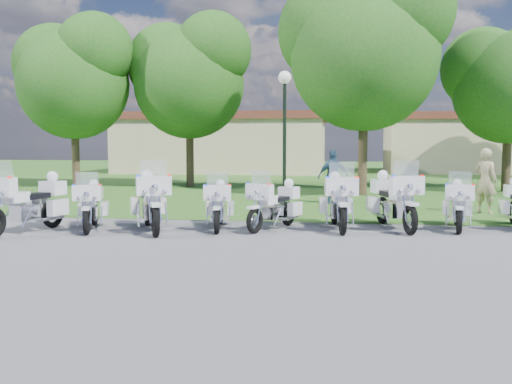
# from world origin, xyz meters

# --- Properties ---
(ground) EXTENTS (100.00, 100.00, 0.00)m
(ground) POSITION_xyz_m (0.00, 0.00, 0.00)
(ground) COLOR #5E5E63
(ground) RESTS_ON ground
(grass_lawn) EXTENTS (100.00, 48.00, 0.01)m
(grass_lawn) POSITION_xyz_m (0.00, 27.00, 0.00)
(grass_lawn) COLOR #325E1D
(grass_lawn) RESTS_ON ground
(motorcycle_0) EXTENTS (1.24, 2.48, 1.70)m
(motorcycle_0) POSITION_xyz_m (-5.10, 0.51, 0.71)
(motorcycle_0) COLOR black
(motorcycle_0) RESTS_ON ground
(motorcycle_1) EXTENTS (1.10, 2.06, 1.43)m
(motorcycle_1) POSITION_xyz_m (-3.85, 1.13, 0.60)
(motorcycle_1) COLOR black
(motorcycle_1) RESTS_ON ground
(motorcycle_2) EXTENTS (1.49, 2.39, 1.72)m
(motorcycle_2) POSITION_xyz_m (-2.37, 1.16, 0.72)
(motorcycle_2) COLOR black
(motorcycle_2) RESTS_ON ground
(motorcycle_3) EXTENTS (0.89, 2.10, 1.42)m
(motorcycle_3) POSITION_xyz_m (-0.82, 1.73, 0.59)
(motorcycle_3) COLOR black
(motorcycle_3) RESTS_ON ground
(motorcycle_4) EXTENTS (1.27, 2.01, 1.45)m
(motorcycle_4) POSITION_xyz_m (0.55, 1.84, 0.61)
(motorcycle_4) COLOR black
(motorcycle_4) RESTS_ON ground
(motorcycle_5) EXTENTS (0.97, 2.46, 1.65)m
(motorcycle_5) POSITION_xyz_m (2.06, 2.09, 0.69)
(motorcycle_5) COLOR black
(motorcycle_5) RESTS_ON ground
(motorcycle_6) EXTENTS (1.26, 2.47, 1.70)m
(motorcycle_6) POSITION_xyz_m (3.41, 2.33, 0.71)
(motorcycle_6) COLOR black
(motorcycle_6) RESTS_ON ground
(motorcycle_7) EXTENTS (0.91, 2.12, 1.43)m
(motorcycle_7) POSITION_xyz_m (4.96, 2.48, 0.60)
(motorcycle_7) COLOR black
(motorcycle_7) RESTS_ON ground
(lamp_post) EXTENTS (0.44, 0.44, 4.48)m
(lamp_post) POSITION_xyz_m (0.26, 7.34, 3.36)
(lamp_post) COLOR black
(lamp_post) RESTS_ON ground
(tree_0) EXTENTS (6.00, 5.12, 8.00)m
(tree_0) POSITION_xyz_m (-10.24, 13.55, 5.29)
(tree_0) COLOR #38281C
(tree_0) RESTS_ON ground
(tree_1) EXTENTS (6.05, 5.17, 8.07)m
(tree_1) POSITION_xyz_m (-4.94, 14.45, 5.34)
(tree_1) COLOR #38281C
(tree_1) RESTS_ON ground
(tree_2) EXTENTS (6.77, 5.78, 9.03)m
(tree_2) POSITION_xyz_m (2.96, 11.11, 5.97)
(tree_2) COLOR #38281C
(tree_2) RESTS_ON ground
(tree_3) EXTENTS (5.46, 4.66, 7.28)m
(tree_3) POSITION_xyz_m (9.09, 13.65, 4.81)
(tree_3) COLOR #38281C
(tree_3) RESTS_ON ground
(building_west) EXTENTS (14.56, 8.32, 4.10)m
(building_west) POSITION_xyz_m (-6.00, 28.00, 2.07)
(building_west) COLOR #C8B490
(building_west) RESTS_ON ground
(building_east) EXTENTS (11.44, 7.28, 4.10)m
(building_east) POSITION_xyz_m (11.00, 30.00, 2.07)
(building_east) COLOR #C8B490
(building_east) RESTS_ON ground
(bystander_a) EXTENTS (0.82, 0.82, 1.92)m
(bystander_a) POSITION_xyz_m (6.36, 5.66, 0.96)
(bystander_a) COLOR tan
(bystander_a) RESTS_ON ground
(bystander_c) EXTENTS (1.16, 0.77, 1.84)m
(bystander_c) POSITION_xyz_m (1.89, 7.78, 0.92)
(bystander_c) COLOR navy
(bystander_c) RESTS_ON ground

